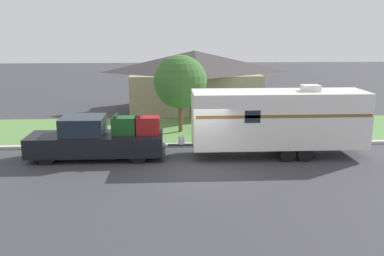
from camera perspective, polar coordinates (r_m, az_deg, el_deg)
ground_plane at (r=18.54m, az=1.19°, el=-5.50°), size 120.00×120.00×0.00m
curb_strip at (r=22.10m, az=0.46°, el=-2.23°), size 80.00×0.30×0.14m
lawn_strip at (r=25.65m, az=-0.05°, el=-0.21°), size 80.00×7.00×0.03m
house_across_street at (r=31.81m, az=0.32°, el=6.50°), size 9.85×6.90×4.38m
pickup_truck at (r=20.27m, az=-12.48°, el=-1.46°), size 6.28×1.99×2.08m
travel_trailer at (r=20.45m, az=11.47°, el=1.25°), size 9.24×2.26×3.37m
mailbox at (r=23.74m, az=11.79°, el=0.91°), size 0.48×0.20×1.33m
tree_in_yard at (r=24.63m, az=-1.58°, el=6.18°), size 3.07×3.07×4.49m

